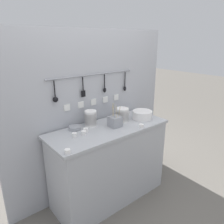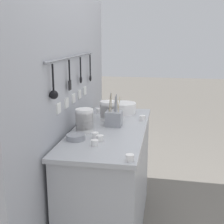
# 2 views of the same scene
# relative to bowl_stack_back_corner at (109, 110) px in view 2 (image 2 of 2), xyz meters

# --- Properties ---
(counter) EXTENTS (1.38, 0.55, 0.91)m
(counter) POSITION_rel_bowl_stack_back_corner_xyz_m (-0.24, -0.05, -0.53)
(counter) COLOR #ADAFB5
(counter) RESTS_ON ground
(back_wall) EXTENTS (2.18, 0.09, 1.94)m
(back_wall) POSITION_rel_bowl_stack_back_corner_xyz_m (-0.24, 0.26, -0.02)
(back_wall) COLOR #A8AAB2
(back_wall) RESTS_ON ground
(bowl_stack_back_corner) EXTENTS (0.15, 0.15, 0.16)m
(bowl_stack_back_corner) POSITION_rel_bowl_stack_back_corner_xyz_m (0.00, 0.00, 0.00)
(bowl_stack_back_corner) COLOR white
(bowl_stack_back_corner) RESTS_ON counter
(bowl_stack_short_front) EXTENTS (0.13, 0.13, 0.17)m
(bowl_stack_short_front) POSITION_rel_bowl_stack_back_corner_xyz_m (-0.37, 0.11, 0.01)
(bowl_stack_short_front) COLOR white
(bowl_stack_short_front) RESTS_ON counter
(plate_stack) EXTENTS (0.24, 0.24, 0.10)m
(plate_stack) POSITION_rel_bowl_stack_back_corner_xyz_m (0.25, -0.09, -0.03)
(plate_stack) COLOR white
(plate_stack) RESTS_ON counter
(steel_mixing_bowl) EXTENTS (0.13, 0.13, 0.04)m
(steel_mixing_bowl) POSITION_rel_bowl_stack_back_corner_xyz_m (-0.56, 0.13, -0.06)
(steel_mixing_bowl) COLOR #93969E
(steel_mixing_bowl) RESTS_ON counter
(cutlery_caddy) EXTENTS (0.12, 0.12, 0.27)m
(cutlery_caddy) POSITION_rel_bowl_stack_back_corner_xyz_m (-0.17, -0.07, -0.02)
(cutlery_caddy) COLOR #93969E
(cutlery_caddy) RESTS_ON counter
(cup_edge_near) EXTENTS (0.05, 0.05, 0.04)m
(cup_edge_near) POSITION_rel_bowl_stack_back_corner_xyz_m (-0.56, -0.04, -0.06)
(cup_edge_near) COLOR white
(cup_edge_near) RESTS_ON counter
(cup_mid_row) EXTENTS (0.05, 0.05, 0.04)m
(cup_mid_row) POSITION_rel_bowl_stack_back_corner_xyz_m (-0.87, -0.29, -0.06)
(cup_mid_row) COLOR white
(cup_mid_row) RESTS_ON counter
(cup_back_right) EXTENTS (0.05, 0.05, 0.04)m
(cup_back_right) POSITION_rel_bowl_stack_back_corner_xyz_m (0.22, 0.13, -0.06)
(cup_back_right) COLOR white
(cup_back_right) RESTS_ON counter
(cup_back_left) EXTENTS (0.05, 0.05, 0.04)m
(cup_back_left) POSITION_rel_bowl_stack_back_corner_xyz_m (-0.66, -0.03, -0.06)
(cup_back_left) COLOR white
(cup_back_left) RESTS_ON counter
(cup_by_caddy) EXTENTS (0.05, 0.05, 0.04)m
(cup_by_caddy) POSITION_rel_bowl_stack_back_corner_xyz_m (0.03, -0.29, -0.06)
(cup_by_caddy) COLOR white
(cup_by_caddy) RESTS_ON counter
(cup_centre) EXTENTS (0.05, 0.05, 0.04)m
(cup_centre) POSITION_rel_bowl_stack_back_corner_xyz_m (-0.51, 0.00, -0.06)
(cup_centre) COLOR white
(cup_centre) RESTS_ON counter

